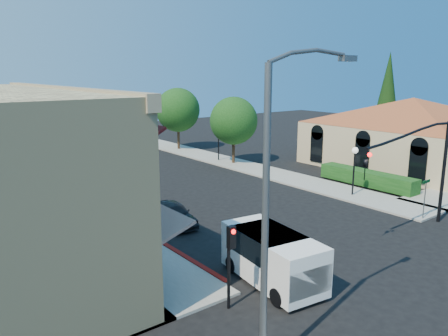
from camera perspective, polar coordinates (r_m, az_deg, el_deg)
ground at (r=21.96m, az=20.19°, el=-11.87°), size 120.00×120.00×0.00m
sidewalk_left at (r=39.22m, az=-24.13°, el=-1.46°), size 3.50×50.00×0.12m
sidewalk_right at (r=46.31m, az=-2.71°, el=1.62°), size 3.50×50.00×0.12m
curb_red_strip at (r=22.79m, az=-7.52°, el=-10.27°), size 0.25×10.00×0.06m
mission_building at (r=45.22m, az=23.24°, el=5.10°), size 30.12×30.12×6.40m
hedge at (r=35.92m, az=18.12°, el=-2.28°), size 1.40×8.00×1.10m
conifer_far at (r=53.47m, az=20.57°, el=9.12°), size 3.20×3.20×11.00m
street_tree_a at (r=41.77m, az=1.26°, el=6.19°), size 4.56×4.56×6.48m
street_tree_b at (r=49.87m, az=-6.04°, el=7.55°), size 4.94×4.94×7.02m
signal_mast_arm at (r=26.41m, az=24.94°, el=1.09°), size 8.01×0.39×6.00m
secondary_signal at (r=16.27m, az=0.82°, el=-10.88°), size 0.28×0.42×3.32m
cobra_streetlight at (r=12.14m, az=6.67°, el=-4.36°), size 3.60×0.25×9.31m
street_name_sign at (r=28.66m, az=24.79°, el=-2.98°), size 0.80×0.06×2.50m
lamppost_left_near at (r=21.16m, az=-11.48°, el=-4.34°), size 0.44×0.44×3.57m
lamppost_left_far at (r=33.99m, az=-22.07°, el=1.33°), size 0.44×0.44×3.57m
lamppost_right_near at (r=32.20m, az=16.69°, el=1.15°), size 0.44×0.44×3.57m
lamppost_right_far at (r=43.33m, az=-0.73°, el=4.47°), size 0.44×0.44×3.57m
white_van at (r=18.73m, az=6.44°, el=-11.24°), size 2.75×5.15×2.18m
parked_car_a at (r=25.75m, az=-6.61°, el=-5.92°), size 1.97×4.10×1.35m
parked_car_b at (r=32.84m, az=-14.08°, el=-2.36°), size 1.34×3.51×1.14m
parked_car_c at (r=34.21m, az=-17.65°, el=-1.86°), size 2.29×4.62×1.29m
parked_car_d at (r=43.14m, az=-20.14°, el=0.75°), size 2.22×4.24×1.14m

